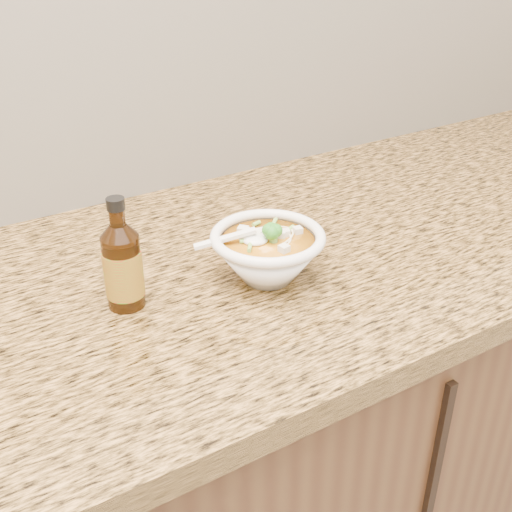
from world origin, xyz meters
TOP-DOWN VIEW (x-y plane):
  - counter_slab at (0.00, 1.68)m, footprint 4.00×0.68m
  - soup_bowl at (0.36, 1.60)m, footprint 0.19×0.17m
  - hot_sauce_bottle at (0.16, 1.64)m, footprint 0.06×0.06m

SIDE VIEW (x-z plane):
  - counter_slab at x=0.00m, z-range 0.86..0.90m
  - soup_bowl at x=0.36m, z-range 0.89..0.99m
  - hot_sauce_bottle at x=0.16m, z-range 0.88..1.04m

